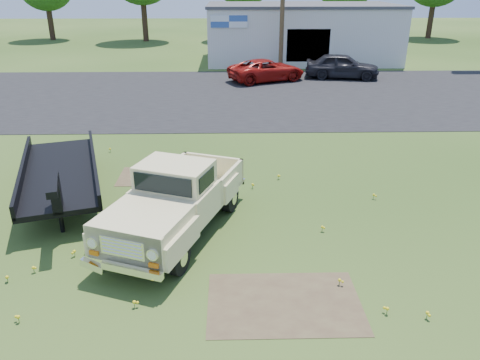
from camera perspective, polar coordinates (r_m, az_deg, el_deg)
name	(u,v)px	position (r m, az deg, el deg)	size (l,w,h in m)	color
ground	(212,229)	(11.97, -3.38, -5.97)	(140.00, 140.00, 0.00)	#243F14
asphalt_lot	(221,95)	(26.10, -2.36, 10.33)	(90.00, 14.00, 0.02)	black
dirt_patch_a	(284,303)	(9.51, 5.42, -14.71)	(3.00, 2.00, 0.01)	#4C3A28
dirt_patch_b	(154,176)	(15.31, -10.48, 0.45)	(2.20, 1.60, 0.01)	#4C3A28
commercial_building	(300,32)	(38.02, 7.37, 17.45)	(14.20, 8.20, 4.15)	silver
utility_pole_mid	(283,0)	(32.66, 5.22, 21.02)	(1.60, 0.30, 9.00)	#473321
vintage_pickup_truck	(176,199)	(11.46, -7.77, -2.30)	(2.00, 5.15, 1.87)	beige
flatbed_trailer	(60,169)	(14.41, -21.14, 1.31)	(2.03, 6.10, 1.66)	black
red_pickup	(267,70)	(29.69, 3.27, 13.19)	(2.19, 4.76, 1.32)	maroon
dark_sedan	(342,66)	(31.15, 12.35, 13.41)	(1.84, 4.58, 1.56)	black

